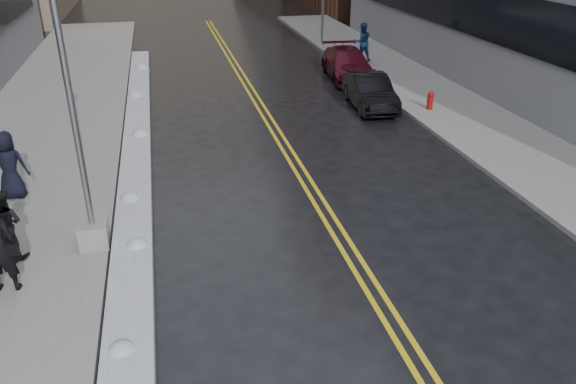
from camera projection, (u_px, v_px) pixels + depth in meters
ground at (249, 281)px, 12.12m from camera, size 160.00×160.00×0.00m
sidewalk_west at (41, 139)px, 19.71m from camera, size 5.50×50.00×0.15m
sidewalk_east at (452, 109)px, 22.85m from camera, size 4.00×50.00×0.15m
lane_line_left at (268, 125)px, 21.36m from camera, size 0.12×50.00×0.01m
lane_line_right at (275, 124)px, 21.42m from camera, size 0.12×50.00×0.01m
snow_ridge at (137, 150)px, 18.57m from camera, size 0.90×30.00×0.34m
lamppost at (79, 151)px, 12.10m from camera, size 0.65×0.65×7.62m
fire_hydrant at (430, 100)px, 22.45m from camera, size 0.26×0.26×0.73m
pedestrian_b at (5, 225)px, 12.36m from camera, size 0.93×0.81×1.64m
pedestrian_c at (9, 165)px, 15.04m from camera, size 1.01×0.74×1.89m
pedestrian_east at (362, 42)px, 29.88m from camera, size 0.98×0.76×2.02m
car_black at (370, 92)px, 23.01m from camera, size 1.76×4.21×1.35m
car_maroon at (348, 64)px, 27.32m from camera, size 2.45×5.05×1.42m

